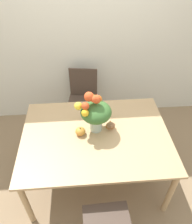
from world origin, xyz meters
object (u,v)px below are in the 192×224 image
turkey_figurine (110,124)px  dining_chair_near_window (83,100)px  flower_vase (95,112)px  pumpkin (80,131)px

turkey_figurine → dining_chair_near_window: bearing=108.9°
flower_vase → pumpkin: bearing=-158.6°
turkey_figurine → dining_chair_near_window: size_ratio=0.15×
turkey_figurine → dining_chair_near_window: (-0.29, 0.83, -0.29)m
flower_vase → pumpkin: size_ratio=4.54×
pumpkin → turkey_figurine: 0.34m
flower_vase → dining_chair_near_window: size_ratio=0.52×
dining_chair_near_window → pumpkin: bearing=-84.4°
pumpkin → turkey_figurine: (0.33, 0.08, -0.00)m
pumpkin → turkey_figurine: bearing=13.5°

